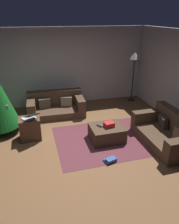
# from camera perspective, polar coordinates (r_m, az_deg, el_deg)

# --- Properties ---
(ground_plane) EXTENTS (6.40, 6.40, 0.00)m
(ground_plane) POSITION_cam_1_polar(r_m,az_deg,el_deg) (5.17, -2.99, -10.26)
(ground_plane) COLOR brown
(rear_partition) EXTENTS (6.40, 0.12, 2.60)m
(rear_partition) POSITION_cam_1_polar(r_m,az_deg,el_deg) (7.53, -8.64, 11.62)
(rear_partition) COLOR #BCB7B2
(rear_partition) RESTS_ON ground_plane
(couch_left) EXTENTS (1.79, 1.01, 0.71)m
(couch_left) POSITION_cam_1_polar(r_m,az_deg,el_deg) (6.98, -8.92, 1.68)
(couch_left) COLOR #473323
(couch_left) RESTS_ON ground_plane
(couch_right) EXTENTS (0.99, 1.77, 0.75)m
(couch_right) POSITION_cam_1_polar(r_m,az_deg,el_deg) (5.70, 20.23, -5.03)
(couch_right) COLOR #473323
(couch_right) RESTS_ON ground_plane
(ottoman) EXTENTS (0.83, 0.70, 0.38)m
(ottoman) POSITION_cam_1_polar(r_m,az_deg,el_deg) (5.52, 4.62, -5.59)
(ottoman) COLOR #473323
(ottoman) RESTS_ON ground_plane
(gift_box) EXTENTS (0.26, 0.23, 0.12)m
(gift_box) POSITION_cam_1_polar(r_m,az_deg,el_deg) (5.40, 5.22, -3.34)
(gift_box) COLOR red
(gift_box) RESTS_ON ottoman
(tv_remote) EXTENTS (0.12, 0.16, 0.02)m
(tv_remote) POSITION_cam_1_polar(r_m,az_deg,el_deg) (5.41, 2.61, -3.73)
(tv_remote) COLOR black
(tv_remote) RESTS_ON ottoman
(side_table) EXTENTS (0.52, 0.44, 0.57)m
(side_table) POSITION_cam_1_polar(r_m,az_deg,el_deg) (5.72, -15.49, -4.22)
(side_table) COLOR #4C3323
(side_table) RESTS_ON ground_plane
(laptop) EXTENTS (0.48, 0.52, 0.19)m
(laptop) POSITION_cam_1_polar(r_m,az_deg,el_deg) (5.51, -15.55, -1.30)
(laptop) COLOR silver
(laptop) RESTS_ON side_table
(book_stack) EXTENTS (0.28, 0.23, 0.09)m
(book_stack) POSITION_cam_1_polar(r_m,az_deg,el_deg) (4.83, 5.57, -12.60)
(book_stack) COLOR #2D5193
(book_stack) RESTS_ON ground_plane
(corner_lamp) EXTENTS (0.36, 0.36, 1.77)m
(corner_lamp) POSITION_cam_1_polar(r_m,az_deg,el_deg) (7.84, 11.90, 13.45)
(corner_lamp) COLOR black
(corner_lamp) RESTS_ON ground_plane
(area_rug) EXTENTS (2.60, 2.00, 0.01)m
(area_rug) POSITION_cam_1_polar(r_m,az_deg,el_deg) (5.61, 4.56, -7.22)
(area_rug) COLOR #592931
(area_rug) RESTS_ON ground_plane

